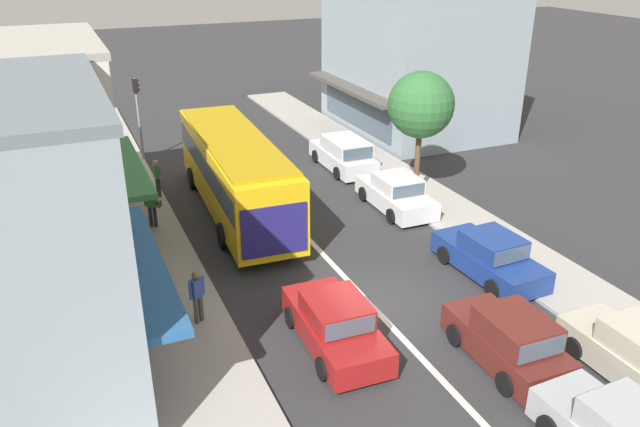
# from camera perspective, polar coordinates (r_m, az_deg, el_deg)

# --- Properties ---
(ground_plane) EXTENTS (140.00, 140.00, 0.00)m
(ground_plane) POSITION_cam_1_polar(r_m,az_deg,el_deg) (19.40, 4.76, -8.41)
(ground_plane) COLOR #2D2D30
(lane_centre_line) EXTENTS (0.20, 28.00, 0.01)m
(lane_centre_line) POSITION_cam_1_polar(r_m,az_deg,el_deg) (22.52, -0.00, -3.44)
(lane_centre_line) COLOR silver
(lane_centre_line) RESTS_ON ground
(sidewalk_left) EXTENTS (5.20, 44.00, 0.14)m
(sidewalk_left) POSITION_cam_1_polar(r_m,az_deg,el_deg) (22.83, -18.00, -4.13)
(sidewalk_left) COLOR #A39E96
(sidewalk_left) RESTS_ON ground
(kerb_right) EXTENTS (2.80, 44.00, 0.12)m
(kerb_right) POSITION_cam_1_polar(r_m,az_deg,el_deg) (26.85, 10.49, 0.94)
(kerb_right) COLOR #A39E96
(kerb_right) RESTS_ON ground
(building_right_far) EXTENTS (8.51, 10.09, 9.84)m
(building_right_far) POSITION_cam_1_polar(r_m,az_deg,el_deg) (37.00, 8.86, 15.15)
(building_right_far) COLOR #84939E
(building_right_far) RESTS_ON ground
(city_bus) EXTENTS (3.13, 10.97, 3.23)m
(city_bus) POSITION_cam_1_polar(r_m,az_deg,el_deg) (25.21, -7.77, 4.04)
(city_bus) COLOR yellow
(city_bus) RESTS_ON ground
(hatchback_behind_bus_mid) EXTENTS (1.89, 3.74, 1.54)m
(hatchback_behind_bus_mid) POSITION_cam_1_polar(r_m,az_deg,el_deg) (17.34, 16.87, -11.04)
(hatchback_behind_bus_mid) COLOR #561E19
(hatchback_behind_bus_mid) RESTS_ON ground
(sedan_queue_gap_filler) EXTENTS (2.02, 4.26, 1.47)m
(sedan_queue_gap_filler) POSITION_cam_1_polar(r_m,az_deg,el_deg) (17.31, 1.41, -10.11)
(sedan_queue_gap_filler) COLOR maroon
(sedan_queue_gap_filler) RESTS_ON ground
(parked_hatchback_kerb_front) EXTENTS (1.83, 3.71, 1.54)m
(parked_hatchback_kerb_front) POSITION_cam_1_polar(r_m,az_deg,el_deg) (18.05, 26.91, -11.33)
(parked_hatchback_kerb_front) COLOR #B7B29E
(parked_hatchback_kerb_front) RESTS_ON ground
(parked_sedan_kerb_second) EXTENTS (2.02, 4.26, 1.47)m
(parked_sedan_kerb_second) POSITION_cam_1_polar(r_m,az_deg,el_deg) (21.47, 15.25, -3.84)
(parked_sedan_kerb_second) COLOR navy
(parked_sedan_kerb_second) RESTS_ON ground
(parked_sedan_kerb_third) EXTENTS (1.96, 4.23, 1.47)m
(parked_sedan_kerb_third) POSITION_cam_1_polar(r_m,az_deg,el_deg) (25.95, 6.96, 1.79)
(parked_sedan_kerb_third) COLOR silver
(parked_sedan_kerb_third) RESTS_ON ground
(parked_wagon_kerb_rear) EXTENTS (2.00, 4.53, 1.58)m
(parked_wagon_kerb_rear) POSITION_cam_1_polar(r_m,az_deg,el_deg) (30.37, 2.19, 5.43)
(parked_wagon_kerb_rear) COLOR silver
(parked_wagon_kerb_rear) RESTS_ON ground
(traffic_light_downstreet) EXTENTS (0.33, 0.24, 4.20)m
(traffic_light_downstreet) POSITION_cam_1_polar(r_m,az_deg,el_deg) (32.10, -16.33, 9.43)
(traffic_light_downstreet) COLOR gray
(traffic_light_downstreet) RESTS_ON ground
(street_tree_right) EXTENTS (2.75, 2.75, 5.46)m
(street_tree_right) POSITION_cam_1_polar(r_m,az_deg,el_deg) (26.25, 9.22, 9.73)
(street_tree_right) COLOR brown
(street_tree_right) RESTS_ON ground
(pedestrian_with_handbag_near) EXTENTS (0.63, 0.46, 1.63)m
(pedestrian_with_handbag_near) POSITION_cam_1_polar(r_m,az_deg,el_deg) (24.57, -15.12, 0.82)
(pedestrian_with_handbag_near) COLOR #232838
(pedestrian_with_handbag_near) RESTS_ON sidewalk_left
(pedestrian_browsing_midblock) EXTENTS (0.28, 0.56, 1.63)m
(pedestrian_browsing_midblock) POSITION_cam_1_polar(r_m,az_deg,el_deg) (27.52, -14.68, 3.37)
(pedestrian_browsing_midblock) COLOR #333338
(pedestrian_browsing_midblock) RESTS_ON sidewalk_left
(pedestrian_far_walker) EXTENTS (0.51, 0.37, 1.63)m
(pedestrian_far_walker) POSITION_cam_1_polar(r_m,az_deg,el_deg) (18.23, -11.17, -7.20)
(pedestrian_far_walker) COLOR #4C4742
(pedestrian_far_walker) RESTS_ON sidewalk_left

